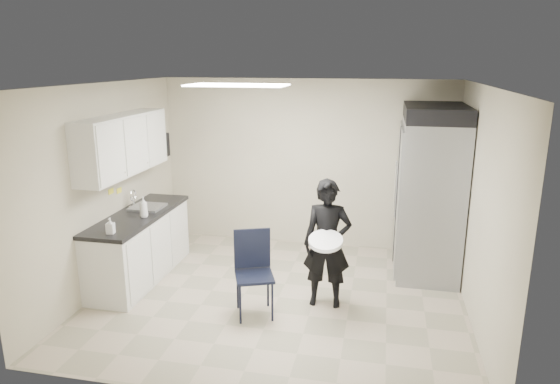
% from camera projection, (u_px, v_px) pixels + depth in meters
% --- Properties ---
extents(floor, '(4.50, 4.50, 0.00)m').
position_uv_depth(floor, '(279.00, 297.00, 6.22)').
color(floor, tan).
rests_on(floor, ground).
extents(ceiling, '(4.50, 4.50, 0.00)m').
position_uv_depth(ceiling, '(279.00, 85.00, 5.55)').
color(ceiling, silver).
rests_on(ceiling, back_wall).
extents(back_wall, '(4.50, 0.00, 4.50)m').
position_uv_depth(back_wall, '(306.00, 164.00, 7.78)').
color(back_wall, '#BBB49A').
rests_on(back_wall, floor).
extents(left_wall, '(0.00, 4.00, 4.00)m').
position_uv_depth(left_wall, '(106.00, 187.00, 6.34)').
color(left_wall, '#BBB49A').
rests_on(left_wall, floor).
extents(right_wall, '(0.00, 4.00, 4.00)m').
position_uv_depth(right_wall, '(480.00, 208.00, 5.44)').
color(right_wall, '#BBB49A').
rests_on(right_wall, floor).
extents(ceiling_panel, '(1.20, 0.60, 0.02)m').
position_uv_depth(ceiling_panel, '(237.00, 85.00, 6.06)').
color(ceiling_panel, white).
rests_on(ceiling_panel, ceiling).
extents(lower_counter, '(0.60, 1.90, 0.86)m').
position_uv_depth(lower_counter, '(140.00, 247.00, 6.69)').
color(lower_counter, silver).
rests_on(lower_counter, floor).
extents(countertop, '(0.64, 1.95, 0.05)m').
position_uv_depth(countertop, '(137.00, 215.00, 6.58)').
color(countertop, black).
rests_on(countertop, lower_counter).
extents(sink, '(0.42, 0.40, 0.14)m').
position_uv_depth(sink, '(148.00, 211.00, 6.81)').
color(sink, gray).
rests_on(sink, countertop).
extents(faucet, '(0.02, 0.02, 0.24)m').
position_uv_depth(faucet, '(133.00, 200.00, 6.81)').
color(faucet, silver).
rests_on(faucet, countertop).
extents(upper_cabinets, '(0.35, 1.80, 0.75)m').
position_uv_depth(upper_cabinets, '(123.00, 144.00, 6.36)').
color(upper_cabinets, silver).
rests_on(upper_cabinets, left_wall).
extents(towel_dispenser, '(0.22, 0.30, 0.35)m').
position_uv_depth(towel_dispenser, '(159.00, 145.00, 7.51)').
color(towel_dispenser, black).
rests_on(towel_dispenser, left_wall).
extents(notice_sticker_left, '(0.00, 0.12, 0.07)m').
position_uv_depth(notice_sticker_left, '(111.00, 191.00, 6.45)').
color(notice_sticker_left, yellow).
rests_on(notice_sticker_left, left_wall).
extents(notice_sticker_right, '(0.00, 0.12, 0.07)m').
position_uv_depth(notice_sticker_right, '(119.00, 191.00, 6.65)').
color(notice_sticker_right, yellow).
rests_on(notice_sticker_right, left_wall).
extents(commercial_fridge, '(0.80, 1.35, 2.10)m').
position_uv_depth(commercial_fridge, '(429.00, 198.00, 6.79)').
color(commercial_fridge, gray).
rests_on(commercial_fridge, floor).
extents(fridge_compressor, '(0.80, 1.35, 0.20)m').
position_uv_depth(fridge_compressor, '(436.00, 113.00, 6.50)').
color(fridge_compressor, black).
rests_on(fridge_compressor, commercial_fridge).
extents(folding_chair, '(0.55, 0.55, 0.96)m').
position_uv_depth(folding_chair, '(254.00, 276.00, 5.68)').
color(folding_chair, black).
rests_on(folding_chair, floor).
extents(man_tuxedo, '(0.58, 0.40, 1.54)m').
position_uv_depth(man_tuxedo, '(327.00, 244.00, 5.87)').
color(man_tuxedo, black).
rests_on(man_tuxedo, floor).
extents(bucket_lid, '(0.40, 0.40, 0.05)m').
position_uv_depth(bucket_lid, '(326.00, 241.00, 5.60)').
color(bucket_lid, silver).
rests_on(bucket_lid, man_tuxedo).
extents(soap_bottle_a, '(0.14, 0.14, 0.27)m').
position_uv_depth(soap_bottle_a, '(143.00, 207.00, 6.39)').
color(soap_bottle_a, white).
rests_on(soap_bottle_a, countertop).
extents(soap_bottle_b, '(0.10, 0.10, 0.19)m').
position_uv_depth(soap_bottle_b, '(110.00, 226.00, 5.78)').
color(soap_bottle_b, '#A1A1AC').
rests_on(soap_bottle_b, countertop).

